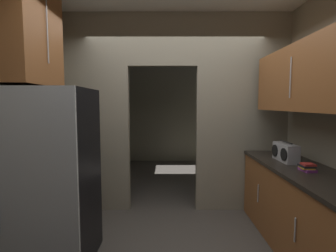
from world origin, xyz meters
TOP-DOWN VIEW (x-y plane):
  - kitchen_partition at (0.05, 1.29)m, footprint 3.25×0.12m
  - adjoining_room_shell at (0.00, 3.46)m, footprint 3.25×3.31m
  - refrigerator at (-1.21, 0.01)m, footprint 0.72×0.76m
  - lower_cabinet_run at (1.31, 0.18)m, footprint 0.63×2.07m
  - upper_cabinet_counterside at (1.31, 0.18)m, footprint 0.36×1.87m
  - upper_cabinet_fridgeside at (-1.44, 0.11)m, footprint 0.36×0.79m
  - boombox at (1.28, 0.54)m, footprint 0.16×0.40m
  - book_stack at (1.29, 0.09)m, footprint 0.14×0.17m

SIDE VIEW (x-z plane):
  - lower_cabinet_run at x=1.31m, z-range 0.00..0.89m
  - refrigerator at x=-1.21m, z-range 0.00..1.71m
  - book_stack at x=1.29m, z-range 0.89..0.97m
  - boombox at x=1.28m, z-range 0.88..1.11m
  - adjoining_room_shell at x=0.00m, z-range 0.00..2.84m
  - kitchen_partition at x=0.05m, z-range 0.11..2.94m
  - upper_cabinet_counterside at x=1.31m, z-range 1.48..2.17m
  - upper_cabinet_fridgeside at x=-1.44m, z-range 1.74..2.82m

